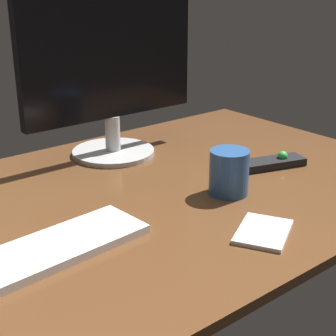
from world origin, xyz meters
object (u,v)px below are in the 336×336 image
media_remote (272,163)px  coffee_mug (229,172)px  monitor (110,56)px  keyboard (46,251)px  notepad (263,232)px

media_remote → coffee_mug: size_ratio=1.83×
coffee_mug → media_remote: bearing=13.2°
media_remote → monitor: bearing=145.7°
keyboard → notepad: bearing=-32.0°
keyboard → media_remote: (63.89, 3.81, 0.32)cm
monitor → coffee_mug: monitor is taller
monitor → media_remote: (25.73, -32.87, -25.08)cm
monitor → keyboard: 58.70cm
media_remote → coffee_mug: (-20.33, -4.77, 3.90)cm
coffee_mug → keyboard: bearing=178.7°
keyboard → notepad: size_ratio=2.96×
coffee_mug → notepad: 19.93cm
media_remote → coffee_mug: 21.24cm
keyboard → media_remote: media_remote is taller
keyboard → coffee_mug: 43.77cm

